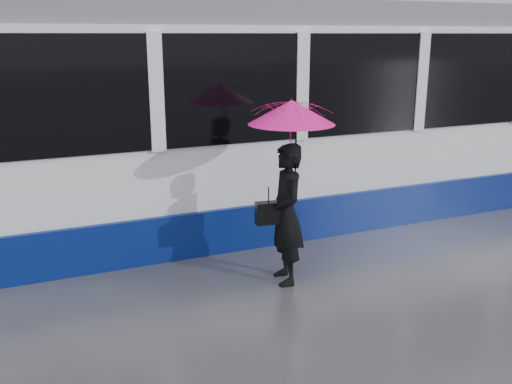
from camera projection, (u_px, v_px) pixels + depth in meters
name	position (u px, v px, depth m)	size (l,w,h in m)	color
ground	(210.00, 299.00, 6.45)	(90.00, 90.00, 0.00)	#2F2F34
rails	(156.00, 230.00, 8.65)	(34.00, 1.51, 0.02)	#3F3D38
tram	(293.00, 115.00, 9.10)	(26.00, 2.56, 3.35)	white
woman	(286.00, 214.00, 6.69)	(0.62, 0.40, 1.69)	black
umbrella	(291.00, 129.00, 6.44)	(1.14, 1.14, 1.14)	#FF1598
handbag	(268.00, 213.00, 6.62)	(0.32, 0.18, 0.44)	black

